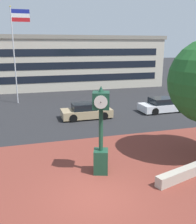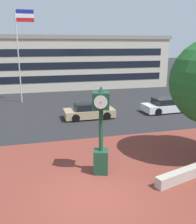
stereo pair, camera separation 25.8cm
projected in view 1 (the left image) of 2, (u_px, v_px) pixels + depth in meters
The scene contains 8 objects.
ground_plane at pixel (96, 195), 10.33m from camera, with size 200.00×200.00×0.00m, color #262628.
plaza_brick_paving at pixel (89, 180), 11.46m from camera, with size 44.00×10.43×0.01m, color brown.
planter_wall at pixel (183, 174), 11.58m from camera, with size 3.20×0.40×0.50m, color #ADA393.
street_clock at pixel (101, 133), 11.68m from camera, with size 0.94×0.95×4.20m.
car_street_mid at pixel (163, 105), 23.20m from camera, with size 4.46×2.08×1.28m.
car_street_distant at pixel (86, 111), 21.08m from camera, with size 4.14×1.92×1.28m.
flagpole_secondary at pixel (16, 46), 25.30m from camera, with size 1.84×0.14×9.56m.
civic_building at pixel (69, 60), 39.11m from camera, with size 25.63×13.35×7.15m.
Camera 1 is at (-2.43, -8.78, 5.94)m, focal length 40.68 mm.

